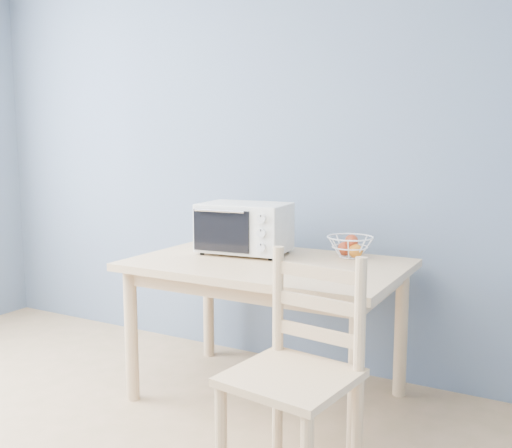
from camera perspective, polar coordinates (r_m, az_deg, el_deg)
The scene contains 4 objects.
dining_table at distance 3.02m, azimuth 1.16°, elevation -5.62°, with size 1.40×0.90×0.75m.
toaster_oven at distance 3.19m, azimuth -1.48°, elevation -0.30°, with size 0.51×0.40×0.28m.
fruit_basket at distance 3.12m, azimuth 9.46°, elevation -2.17°, with size 0.30×0.30×0.13m.
dining_chair at distance 2.27m, azimuth 4.13°, elevation -15.22°, with size 0.49×0.49×0.94m.
Camera 1 is at (1.93, -0.90, 1.35)m, focal length 40.00 mm.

